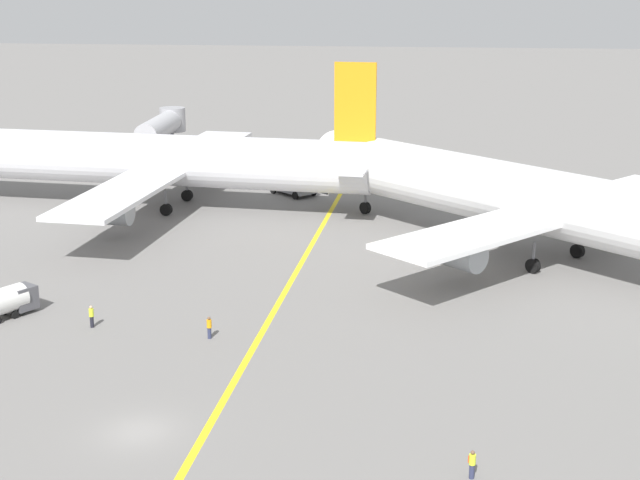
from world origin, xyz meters
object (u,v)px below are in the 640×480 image
at_px(ground_crew_wing_walker_right, 209,327).
at_px(pushback_tug, 292,185).
at_px(ground_crew_marshaller_foreground, 472,464).
at_px(ground_crew_ramp_agent_by_cones, 92,316).
at_px(airliner_at_gate_left, 149,160).
at_px(airliner_being_pushed, 530,200).
at_px(gse_fuel_bowser_stubby, 6,301).
at_px(jet_bridge, 163,125).

bearing_deg(ground_crew_wing_walker_right, pushback_tug, 91.14).
xyz_separation_m(ground_crew_wing_walker_right, ground_crew_marshaller_foreground, (17.98, -16.96, -0.04)).
bearing_deg(pushback_tug, ground_crew_ramp_agent_by_cones, -100.53).
relative_size(airliner_at_gate_left, ground_crew_marshaller_foreground, 35.53).
bearing_deg(ground_crew_wing_walker_right, airliner_being_pushed, 43.12).
height_order(gse_fuel_bowser_stubby, ground_crew_marshaller_foreground, gse_fuel_bowser_stubby).
height_order(ground_crew_ramp_agent_by_cones, jet_bridge, jet_bridge).
bearing_deg(airliner_being_pushed, jet_bridge, 136.88).
height_order(gse_fuel_bowser_stubby, jet_bridge, jet_bridge).
xyz_separation_m(airliner_being_pushed, jet_bridge, (-47.41, 44.40, -1.05)).
distance_m(airliner_at_gate_left, ground_crew_ramp_agent_by_cones, 37.25).
distance_m(gse_fuel_bowser_stubby, jet_bridge, 65.44).
bearing_deg(airliner_being_pushed, pushback_tug, 138.34).
height_order(airliner_being_pushed, ground_crew_ramp_agent_by_cones, airliner_being_pushed).
bearing_deg(pushback_tug, gse_fuel_bowser_stubby, -109.68).
height_order(airliner_at_gate_left, ground_crew_wing_walker_right, airliner_at_gate_left).
relative_size(airliner_at_gate_left, ground_crew_ramp_agent_by_cones, 33.26).
distance_m(gse_fuel_bowser_stubby, ground_crew_wing_walker_right, 16.51).
distance_m(pushback_tug, ground_crew_marshaller_foreground, 65.20).
bearing_deg(ground_crew_ramp_agent_by_cones, ground_crew_marshaller_foreground, -33.58).
height_order(gse_fuel_bowser_stubby, ground_crew_ramp_agent_by_cones, gse_fuel_bowser_stubby).
xyz_separation_m(ground_crew_marshaller_foreground, ground_crew_ramp_agent_by_cones, (-27.14, 18.02, 0.06)).
distance_m(pushback_tug, ground_crew_wing_walker_right, 45.45).
xyz_separation_m(pushback_tug, ground_crew_wing_walker_right, (0.90, -45.44, -0.30)).
relative_size(pushback_tug, ground_crew_ramp_agent_by_cones, 4.54).
distance_m(airliner_being_pushed, gse_fuel_bowser_stubby, 45.90).
bearing_deg(gse_fuel_bowser_stubby, jet_bridge, 95.82).
distance_m(airliner_at_gate_left, gse_fuel_bowser_stubby, 35.41).
bearing_deg(ground_crew_wing_walker_right, airliner_at_gate_left, 112.89).
xyz_separation_m(pushback_tug, ground_crew_marshaller_foreground, (18.89, -62.40, -0.33)).
bearing_deg(pushback_tug, ground_crew_marshaller_foreground, -73.16).
bearing_deg(ground_crew_marshaller_foreground, pushback_tug, 106.84).
relative_size(airliner_being_pushed, pushback_tug, 6.14).
bearing_deg(ground_crew_ramp_agent_by_cones, jet_bridge, 101.78).
bearing_deg(ground_crew_marshaller_foreground, airliner_at_gate_left, 121.85).
bearing_deg(ground_crew_wing_walker_right, gse_fuel_bowser_stubby, 172.15).
relative_size(ground_crew_wing_walker_right, ground_crew_marshaller_foreground, 1.04).
bearing_deg(airliner_at_gate_left, ground_crew_ramp_agent_by_cones, -79.64).
xyz_separation_m(airliner_being_pushed, gse_fuel_bowser_stubby, (-40.79, -20.64, -4.16)).
bearing_deg(jet_bridge, ground_crew_wing_walker_right, -71.15).
xyz_separation_m(gse_fuel_bowser_stubby, ground_crew_marshaller_foreground, (34.33, -19.21, -0.51)).
xyz_separation_m(airliner_at_gate_left, ground_crew_wing_walker_right, (15.81, -37.44, -4.48)).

